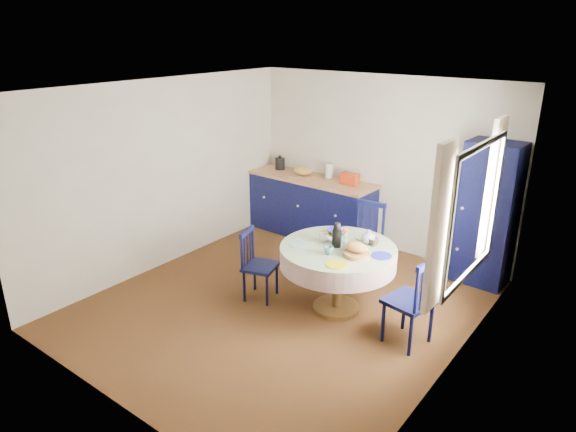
# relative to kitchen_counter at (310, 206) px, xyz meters

# --- Properties ---
(floor) EXTENTS (4.50, 4.50, 0.00)m
(floor) POSITION_rel_kitchen_counter_xyz_m (1.00, -1.96, -0.48)
(floor) COLOR black
(floor) RESTS_ON ground
(ceiling) EXTENTS (4.50, 4.50, 0.00)m
(ceiling) POSITION_rel_kitchen_counter_xyz_m (1.00, -1.96, 2.02)
(ceiling) COLOR white
(ceiling) RESTS_ON wall_back
(wall_back) EXTENTS (4.00, 0.02, 2.50)m
(wall_back) POSITION_rel_kitchen_counter_xyz_m (1.00, 0.29, 0.77)
(wall_back) COLOR silver
(wall_back) RESTS_ON floor
(wall_left) EXTENTS (0.02, 4.50, 2.50)m
(wall_left) POSITION_rel_kitchen_counter_xyz_m (-1.00, -1.96, 0.77)
(wall_left) COLOR silver
(wall_left) RESTS_ON floor
(wall_right) EXTENTS (0.02, 4.50, 2.50)m
(wall_right) POSITION_rel_kitchen_counter_xyz_m (3.00, -1.96, 0.77)
(wall_right) COLOR silver
(wall_right) RESTS_ON floor
(window) EXTENTS (0.10, 1.74, 1.45)m
(window) POSITION_rel_kitchen_counter_xyz_m (2.95, -1.66, 1.04)
(window) COLOR white
(window) RESTS_ON wall_right
(kitchen_counter) EXTENTS (2.13, 0.71, 1.18)m
(kitchen_counter) POSITION_rel_kitchen_counter_xyz_m (0.00, 0.00, 0.00)
(kitchen_counter) COLOR black
(kitchen_counter) RESTS_ON floor
(pantry_cabinet) EXTENTS (0.66, 0.49, 1.83)m
(pantry_cabinet) POSITION_rel_kitchen_counter_xyz_m (2.65, 0.04, 0.43)
(pantry_cabinet) COLOR black
(pantry_cabinet) RESTS_ON floor
(dining_table) EXTENTS (1.31, 1.31, 1.07)m
(dining_table) POSITION_rel_kitchen_counter_xyz_m (1.57, -1.69, 0.18)
(dining_table) COLOR brown
(dining_table) RESTS_ON floor
(chair_left) EXTENTS (0.46, 0.48, 0.86)m
(chair_left) POSITION_rel_kitchen_counter_xyz_m (0.65, -2.02, -0.05)
(chair_left) COLOR black
(chair_left) RESTS_ON floor
(chair_far) EXTENTS (0.48, 0.46, 0.99)m
(chair_far) POSITION_rel_kitchen_counter_xyz_m (1.38, -0.74, 0.02)
(chair_far) COLOR black
(chair_far) RESTS_ON floor
(chair_right) EXTENTS (0.50, 0.51, 0.99)m
(chair_right) POSITION_rel_kitchen_counter_xyz_m (2.54, -1.82, 0.02)
(chair_right) COLOR black
(chair_right) RESTS_ON floor
(mug_a) EXTENTS (0.12, 0.12, 0.09)m
(mug_a) POSITION_rel_kitchen_counter_xyz_m (1.34, -1.67, 0.35)
(mug_a) COLOR silver
(mug_a) RESTS_ON dining_table
(mug_b) EXTENTS (0.10, 0.10, 0.09)m
(mug_b) POSITION_rel_kitchen_counter_xyz_m (1.59, -1.93, 0.35)
(mug_b) COLOR #367671
(mug_b) RESTS_ON dining_table
(mug_c) EXTENTS (0.11, 0.11, 0.09)m
(mug_c) POSITION_rel_kitchen_counter_xyz_m (1.86, -1.43, 0.35)
(mug_c) COLOR black
(mug_c) RESTS_ON dining_table
(mug_d) EXTENTS (0.10, 0.10, 0.09)m
(mug_d) POSITION_rel_kitchen_counter_xyz_m (1.46, -1.39, 0.35)
(mug_d) COLOR silver
(mug_d) RESTS_ON dining_table
(cobalt_bowl) EXTENTS (0.26, 0.26, 0.06)m
(cobalt_bowl) POSITION_rel_kitchen_counter_xyz_m (1.37, -1.38, 0.34)
(cobalt_bowl) COLOR navy
(cobalt_bowl) RESTS_ON dining_table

